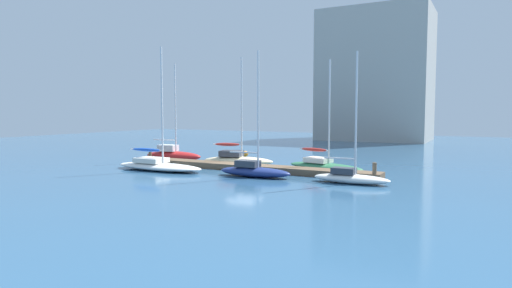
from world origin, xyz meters
The scene contains 12 objects.
ground_plane centered at (0.00, 0.00, 0.00)m, with size 120.00×120.00×0.00m, color #2D567A.
dock_pier centered at (0.00, 0.00, 0.25)m, with size 22.14×1.72×0.49m, color brown.
dock_piling_near_end centered at (-10.67, 0.71, 0.65)m, with size 0.28×0.28×1.30m, color brown.
dock_piling_far_end centered at (10.67, -0.71, 0.65)m, with size 0.28×0.28×1.30m, color brown.
sailboat_0 centered at (-9.46, 2.53, 0.62)m, with size 6.07×2.42×9.34m.
sailboat_1 centered at (-6.18, -3.38, 0.46)m, with size 8.24×2.54×9.88m.
sailboat_2 centered at (-2.09, 2.38, 0.57)m, with size 6.66×3.39×9.48m.
sailboat_3 centered at (2.42, -2.82, 0.53)m, with size 5.66×1.83×9.14m.
sailboat_4 centered at (5.76, 2.96, 0.47)m, with size 7.08×3.70×8.89m.
sailboat_5 centered at (9.45, -2.28, 0.49)m, with size 5.15×1.53×8.70m.
mooring_buoy_orange centered at (-5.03, 8.95, 0.31)m, with size 0.62×0.62×0.62m, color orange.
harbor_building_distant centered at (0.62, 42.42, 10.51)m, with size 17.15×12.22×21.02m, color #ADA89E.
Camera 1 is at (17.52, -30.50, 4.82)m, focal length 30.52 mm.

